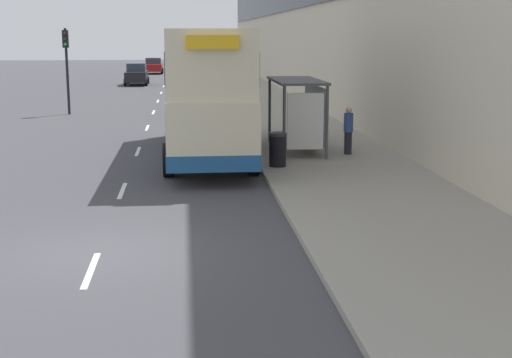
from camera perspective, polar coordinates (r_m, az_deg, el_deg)
ground_plane at (r=14.16m, az=-12.54°, el=-5.80°), size 220.00×220.00×0.00m
pavement at (r=52.31m, az=-0.43°, el=6.99°), size 5.00×93.00×0.14m
lane_mark_0 at (r=13.16m, az=-13.07°, el=-7.13°), size 0.12×2.00×0.01m
lane_mark_1 at (r=19.57m, az=-10.64°, el=-0.92°), size 0.12×2.00×0.01m
lane_mark_2 at (r=26.11m, az=-9.42°, el=2.20°), size 0.12×2.00×0.01m
lane_mark_3 at (r=32.70m, az=-8.70°, el=4.07°), size 0.12×2.00×0.01m
lane_mark_4 at (r=39.32m, az=-8.21°, el=5.31°), size 0.12×2.00×0.01m
lane_mark_5 at (r=45.96m, az=-7.86°, el=6.19°), size 0.12×2.00×0.01m
lane_mark_6 at (r=52.60m, az=-7.60°, el=6.85°), size 0.12×2.00×0.01m
lane_mark_7 at (r=59.26m, az=-7.40°, el=7.36°), size 0.12×2.00×0.01m
bus_shelter at (r=24.73m, az=3.76°, el=6.19°), size 1.60×4.20×2.48m
double_decker_bus_near at (r=24.44m, az=-3.96°, el=7.09°), size 2.85×11.10×4.30m
car_0 at (r=40.26m, az=-4.34°, el=6.78°), size 2.07×4.26×1.79m
car_1 at (r=61.41m, az=-9.53°, el=8.27°), size 1.94×4.44×1.82m
car_2 at (r=79.25m, az=-8.20°, el=8.96°), size 2.03×4.39×1.70m
car_3 at (r=60.39m, az=-5.31°, el=8.28°), size 2.01×3.88×1.72m
pedestrian_at_shelter at (r=24.42m, az=7.40°, el=3.89°), size 0.32×0.32×1.61m
pedestrian_1 at (r=25.55m, az=4.87°, el=4.31°), size 0.32×0.32×1.64m
litter_bin at (r=22.00m, az=1.74°, el=2.39°), size 0.55×0.55×1.05m
traffic_light_far_kerb at (r=39.00m, az=-14.93°, el=9.45°), size 0.30×0.32×4.48m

